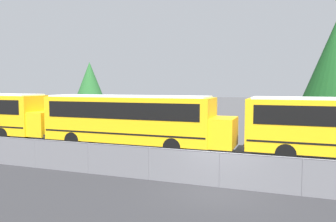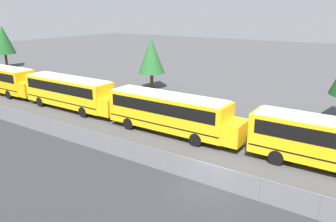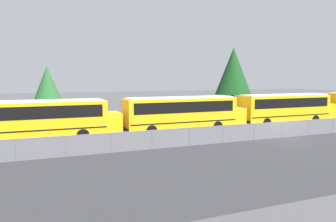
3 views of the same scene
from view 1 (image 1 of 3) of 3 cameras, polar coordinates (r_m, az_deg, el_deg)
ground_plane at (r=13.47m, az=8.98°, el=-13.01°), size 200.00×200.00×0.00m
fence at (r=13.26m, az=9.02°, el=-10.01°), size 114.96×0.07×1.43m
school_bus_3 at (r=20.79m, az=-6.35°, el=-1.09°), size 12.34×2.58×3.41m
tree_0 at (r=37.73m, az=-13.47°, el=4.79°), size 3.52×3.52×6.64m
tree_1 at (r=29.58m, az=27.27°, el=8.08°), size 5.00×5.00×9.42m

